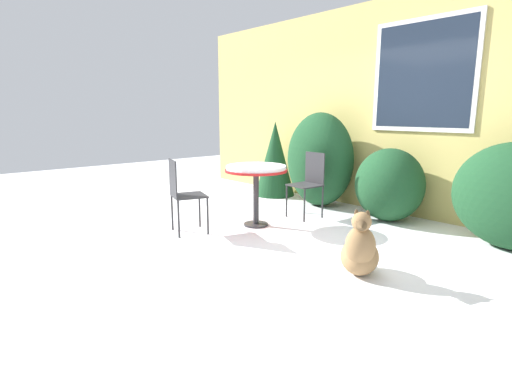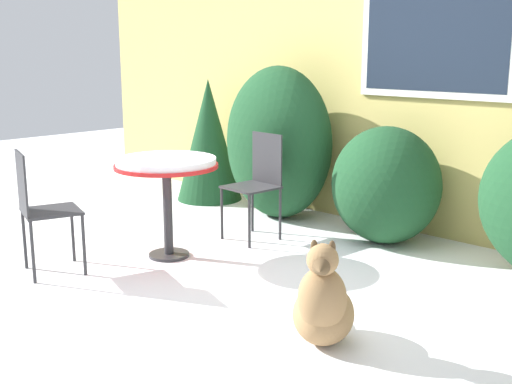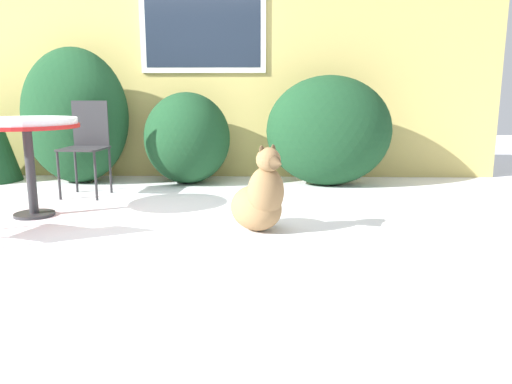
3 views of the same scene
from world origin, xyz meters
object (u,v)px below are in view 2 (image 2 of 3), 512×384
object	(u,v)px
patio_chair_far_side	(41,206)
patio_table	(166,171)
patio_chair_near_table	(257,181)
dog	(323,306)

from	to	relation	value
patio_chair_far_side	patio_table	bearing A→B (deg)	-93.69
patio_chair_near_table	dog	xyz separation A→B (m)	(1.71, -1.26, -0.28)
patio_chair_far_side	dog	world-z (taller)	patio_chair_far_side
patio_chair_near_table	dog	size ratio (longest dim) A/B	1.42
patio_table	patio_chair_near_table	size ratio (longest dim) A/B	0.88
patio_table	dog	bearing A→B (deg)	-12.12
patio_table	patio_chair_far_side	bearing A→B (deg)	-111.64
patio_table	dog	size ratio (longest dim) A/B	1.25
patio_table	dog	world-z (taller)	patio_table
patio_chair_far_side	patio_chair_near_table	bearing A→B (deg)	-88.05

